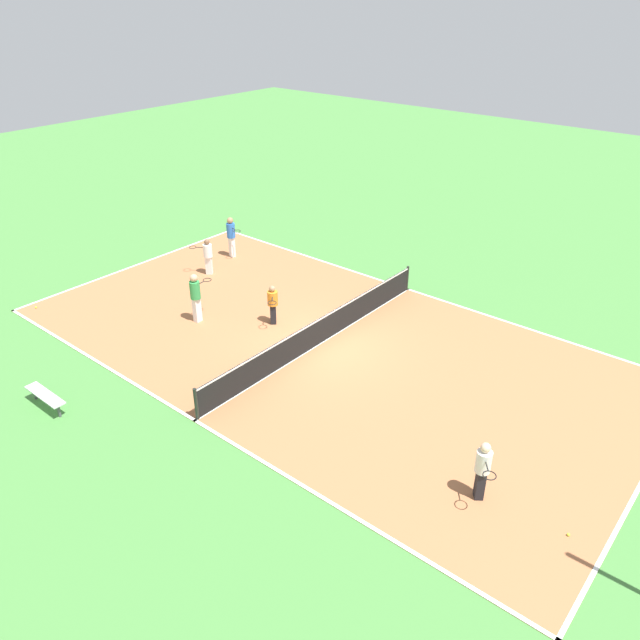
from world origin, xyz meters
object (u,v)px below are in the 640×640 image
(tennis_net, at_px, (320,330))
(player_far_white, at_px, (483,467))
(bench, at_px, (45,396))
(player_far_green, at_px, (196,294))
(player_near_blue, at_px, (231,234))
(player_center_orange, at_px, (273,302))
(tennis_ball_near_net, at_px, (568,535))
(tennis_ball_right_alley, at_px, (36,307))
(player_near_white, at_px, (208,254))

(tennis_net, relative_size, player_far_white, 6.71)
(bench, distance_m, player_far_green, 6.11)
(bench, xyz_separation_m, player_far_white, (-4.57, 10.97, 0.54))
(bench, distance_m, player_near_blue, 11.58)
(tennis_net, height_order, player_far_green, player_far_green)
(player_far_green, distance_m, player_center_orange, 2.68)
(player_near_blue, bearing_deg, tennis_ball_near_net, -3.47)
(bench, relative_size, player_far_green, 0.88)
(player_far_green, distance_m, tennis_ball_right_alley, 6.28)
(player_near_blue, bearing_deg, tennis_ball_right_alley, -87.65)
(tennis_net, xyz_separation_m, player_near_blue, (-3.26, -7.65, 0.52))
(player_near_blue, relative_size, tennis_ball_right_alley, 25.98)
(player_center_orange, bearing_deg, tennis_net, 47.23)
(player_far_green, relative_size, player_center_orange, 1.25)
(tennis_net, height_order, player_near_blue, player_near_blue)
(tennis_ball_right_alley, relative_size, tennis_ball_near_net, 1.00)
(player_center_orange, height_order, tennis_ball_right_alley, player_center_orange)
(player_near_blue, bearing_deg, player_near_white, -55.88)
(tennis_ball_near_net, bearing_deg, player_center_orange, -103.95)
(bench, xyz_separation_m, player_far_green, (-6.04, -0.62, 0.68))
(player_near_blue, distance_m, tennis_ball_right_alley, 8.28)
(player_near_white, bearing_deg, player_center_orange, 129.16)
(player_near_white, xyz_separation_m, player_center_orange, (1.37, 4.91, -0.04))
(player_near_blue, height_order, tennis_ball_right_alley, player_near_blue)
(bench, bearing_deg, tennis_ball_right_alley, 154.20)
(bench, distance_m, player_center_orange, 7.78)
(player_far_white, relative_size, tennis_ball_near_net, 23.24)
(bench, xyz_separation_m, player_near_white, (-8.99, -3.37, 0.49))
(tennis_ball_near_net, bearing_deg, player_near_blue, -109.72)
(tennis_net, xyz_separation_m, player_far_white, (3.03, 7.30, 0.40))
(player_near_white, bearing_deg, tennis_ball_near_net, 130.29)
(bench, distance_m, tennis_ball_right_alley, 6.62)
(player_far_white, height_order, tennis_ball_near_net, player_far_white)
(player_far_green, height_order, player_near_white, player_far_green)
(tennis_net, height_order, player_far_white, player_far_white)
(player_far_green, xyz_separation_m, player_near_blue, (-4.82, -3.36, -0.02))
(player_near_white, bearing_deg, tennis_ball_right_alley, 31.86)
(player_far_green, distance_m, tennis_ball_near_net, 13.73)
(player_center_orange, distance_m, tennis_ball_right_alley, 8.90)
(tennis_net, distance_m, player_far_green, 4.60)
(player_near_white, height_order, tennis_ball_right_alley, player_near_white)
(tennis_net, bearing_deg, tennis_ball_near_net, 73.14)
(tennis_net, distance_m, player_near_blue, 8.33)
(tennis_net, xyz_separation_m, tennis_ball_right_alley, (4.72, -9.62, -0.47))
(player_near_white, bearing_deg, player_far_white, 127.60)
(tennis_net, distance_m, tennis_ball_right_alley, 10.73)
(player_far_white, relative_size, player_near_white, 1.05)
(player_near_blue, bearing_deg, player_far_white, -6.57)
(tennis_net, relative_size, player_near_blue, 6.01)
(bench, height_order, player_far_white, player_far_white)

